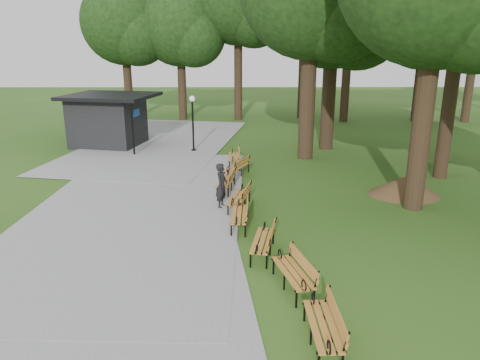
{
  "coord_description": "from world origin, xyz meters",
  "views": [
    {
      "loc": [
        -0.15,
        -12.93,
        5.87
      ],
      "look_at": [
        -0.04,
        2.75,
        1.1
      ],
      "focal_mm": 34.0,
      "sensor_mm": 36.0,
      "label": 1
    }
  ],
  "objects_px": {
    "kiosk": "(108,120)",
    "bench_6": "(237,167)",
    "bench_3": "(239,214)",
    "lawn_tree_4": "(334,4)",
    "bench_1": "(293,273)",
    "bench_4": "(239,197)",
    "bench_2": "(263,241)",
    "bench_7": "(234,157)",
    "bench_5": "(226,181)",
    "dirt_mound": "(405,186)",
    "bench_0": "(322,326)",
    "person": "(222,186)",
    "lamp_post": "(193,112)"
  },
  "relations": [
    {
      "from": "bench_0",
      "to": "bench_3",
      "type": "xyz_separation_m",
      "value": [
        -1.63,
        6.13,
        0.0
      ]
    },
    {
      "from": "dirt_mound",
      "to": "bench_2",
      "type": "bearing_deg",
      "value": -138.23
    },
    {
      "from": "lamp_post",
      "to": "bench_0",
      "type": "xyz_separation_m",
      "value": [
        4.13,
        -17.07,
        -1.79
      ]
    },
    {
      "from": "kiosk",
      "to": "lawn_tree_4",
      "type": "xyz_separation_m",
      "value": [
        12.71,
        -1.02,
        6.3
      ]
    },
    {
      "from": "bench_4",
      "to": "lawn_tree_4",
      "type": "distance_m",
      "value": 13.29
    },
    {
      "from": "bench_6",
      "to": "bench_7",
      "type": "distance_m",
      "value": 1.97
    },
    {
      "from": "person",
      "to": "bench_1",
      "type": "bearing_deg",
      "value": -145.89
    },
    {
      "from": "bench_0",
      "to": "bench_5",
      "type": "relative_size",
      "value": 1.0
    },
    {
      "from": "lamp_post",
      "to": "lawn_tree_4",
      "type": "bearing_deg",
      "value": 4.76
    },
    {
      "from": "kiosk",
      "to": "bench_0",
      "type": "bearing_deg",
      "value": -51.69
    },
    {
      "from": "lamp_post",
      "to": "dirt_mound",
      "type": "xyz_separation_m",
      "value": [
        9.13,
        -7.67,
        -1.84
      ]
    },
    {
      "from": "bench_1",
      "to": "bench_3",
      "type": "bearing_deg",
      "value": -176.09
    },
    {
      "from": "person",
      "to": "bench_6",
      "type": "relative_size",
      "value": 0.89
    },
    {
      "from": "bench_1",
      "to": "bench_4",
      "type": "relative_size",
      "value": 1.0
    },
    {
      "from": "dirt_mound",
      "to": "bench_4",
      "type": "xyz_separation_m",
      "value": [
        -6.63,
        -1.54,
        0.06
      ]
    },
    {
      "from": "bench_4",
      "to": "lawn_tree_4",
      "type": "xyz_separation_m",
      "value": [
        5.05,
        9.84,
        7.36
      ]
    },
    {
      "from": "person",
      "to": "kiosk",
      "type": "height_order",
      "value": "kiosk"
    },
    {
      "from": "bench_4",
      "to": "lawn_tree_4",
      "type": "bearing_deg",
      "value": 165.48
    },
    {
      "from": "bench_2",
      "to": "lawn_tree_4",
      "type": "distance_m",
      "value": 16.11
    },
    {
      "from": "bench_3",
      "to": "lawn_tree_4",
      "type": "height_order",
      "value": "lawn_tree_4"
    },
    {
      "from": "bench_2",
      "to": "bench_5",
      "type": "height_order",
      "value": "same"
    },
    {
      "from": "bench_6",
      "to": "lamp_post",
      "type": "bearing_deg",
      "value": -129.87
    },
    {
      "from": "bench_1",
      "to": "bench_7",
      "type": "xyz_separation_m",
      "value": [
        -1.53,
        11.82,
        0.0
      ]
    },
    {
      "from": "bench_4",
      "to": "bench_7",
      "type": "relative_size",
      "value": 1.0
    },
    {
      "from": "bench_2",
      "to": "bench_7",
      "type": "bearing_deg",
      "value": -164.28
    },
    {
      "from": "lamp_post",
      "to": "bench_4",
      "type": "height_order",
      "value": "lamp_post"
    },
    {
      "from": "person",
      "to": "dirt_mound",
      "type": "bearing_deg",
      "value": -63.35
    },
    {
      "from": "dirt_mound",
      "to": "bench_6",
      "type": "height_order",
      "value": "bench_6"
    },
    {
      "from": "bench_1",
      "to": "bench_5",
      "type": "xyz_separation_m",
      "value": [
        -1.82,
        7.73,
        0.0
      ]
    },
    {
      "from": "bench_0",
      "to": "bench_5",
      "type": "xyz_separation_m",
      "value": [
        -2.15,
        9.92,
        0.0
      ]
    },
    {
      "from": "bench_0",
      "to": "bench_1",
      "type": "bearing_deg",
      "value": -172.18
    },
    {
      "from": "kiosk",
      "to": "dirt_mound",
      "type": "bearing_deg",
      "value": -21.2
    },
    {
      "from": "lawn_tree_4",
      "to": "bench_2",
      "type": "bearing_deg",
      "value": -107.88
    },
    {
      "from": "dirt_mound",
      "to": "bench_2",
      "type": "relative_size",
      "value": 1.25
    },
    {
      "from": "lamp_post",
      "to": "bench_1",
      "type": "distance_m",
      "value": 15.47
    },
    {
      "from": "dirt_mound",
      "to": "bench_0",
      "type": "xyz_separation_m",
      "value": [
        -5.0,
        -9.4,
        0.06
      ]
    },
    {
      "from": "bench_4",
      "to": "lawn_tree_4",
      "type": "height_order",
      "value": "lawn_tree_4"
    },
    {
      "from": "dirt_mound",
      "to": "bench_0",
      "type": "height_order",
      "value": "bench_0"
    },
    {
      "from": "bench_4",
      "to": "bench_3",
      "type": "bearing_deg",
      "value": 12.63
    },
    {
      "from": "dirt_mound",
      "to": "bench_0",
      "type": "relative_size",
      "value": 1.25
    },
    {
      "from": "kiosk",
      "to": "bench_6",
      "type": "xyz_separation_m",
      "value": [
        7.58,
        -6.68,
        -1.06
      ]
    },
    {
      "from": "bench_7",
      "to": "bench_4",
      "type": "bearing_deg",
      "value": 1.08
    },
    {
      "from": "bench_2",
      "to": "bench_5",
      "type": "relative_size",
      "value": 1.0
    },
    {
      "from": "bench_1",
      "to": "bench_6",
      "type": "bearing_deg",
      "value": 173.66
    },
    {
      "from": "kiosk",
      "to": "bench_6",
      "type": "distance_m",
      "value": 10.16
    },
    {
      "from": "bench_1",
      "to": "bench_3",
      "type": "xyz_separation_m",
      "value": [
        -1.3,
        3.95,
        0.0
      ]
    },
    {
      "from": "dirt_mound",
      "to": "lawn_tree_4",
      "type": "bearing_deg",
      "value": 100.76
    },
    {
      "from": "kiosk",
      "to": "bench_6",
      "type": "relative_size",
      "value": 2.53
    },
    {
      "from": "bench_0",
      "to": "bench_1",
      "type": "xyz_separation_m",
      "value": [
        -0.33,
        2.18,
        0.0
      ]
    },
    {
      "from": "bench_5",
      "to": "dirt_mound",
      "type": "bearing_deg",
      "value": 94.19
    }
  ]
}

